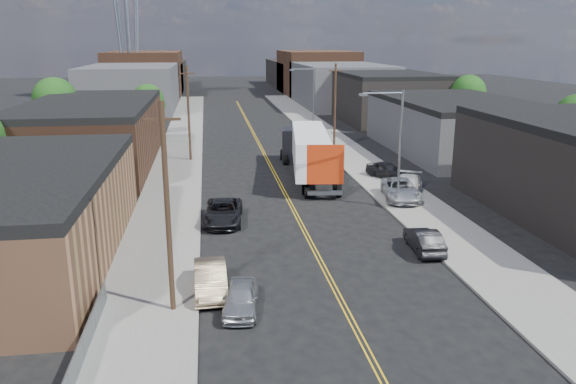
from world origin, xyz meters
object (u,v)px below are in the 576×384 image
object	(u,v)px
car_left_c	(223,212)
car_right_lot_c	(387,170)
car_right_oncoming	(424,240)
car_right_lot_a	(401,189)
semi_truck	(307,149)
car_left_b	(210,279)
car_right_lot_b	(407,186)
car_left_a	(241,298)
car_ahead_truck	(306,157)

from	to	relation	value
car_left_c	car_right_lot_c	xyz separation A→B (m)	(15.46, 10.75, 0.10)
car_left_c	car_right_oncoming	size ratio (longest dim) A/B	1.30
car_right_lot_a	car_right_lot_c	distance (m)	7.22
car_right_lot_a	car_right_oncoming	bearing A→B (deg)	-91.72
semi_truck	car_right_lot_a	xyz separation A→B (m)	(6.01, -9.56, -1.65)
semi_truck	car_right_oncoming	world-z (taller)	semi_truck
car_left_b	car_right_lot_b	size ratio (longest dim) A/B	0.84
car_left_a	car_left_b	distance (m)	2.63
car_ahead_truck	car_right_lot_c	bearing A→B (deg)	-44.79
car_left_a	car_right_lot_b	bearing A→B (deg)	58.35
car_left_b	car_right_lot_b	xyz separation A→B (m)	(16.12, 15.92, 0.18)
car_right_oncoming	car_right_lot_c	world-z (taller)	car_right_lot_c
semi_truck	car_right_lot_c	bearing A→B (deg)	-11.27
car_right_oncoming	car_right_lot_b	xyz separation A→B (m)	(3.12, 11.84, 0.23)
car_left_c	car_left_b	bearing A→B (deg)	-89.67
car_left_b	car_right_lot_a	xyz separation A→B (m)	(15.31, 15.03, 0.19)
car_left_a	car_right_lot_b	world-z (taller)	car_right_lot_b
car_left_c	car_right_lot_b	world-z (taller)	car_right_lot_b
car_left_b	car_right_lot_c	size ratio (longest dim) A/B	1.07
car_right_lot_c	car_left_c	bearing A→B (deg)	-174.53
car_left_a	car_left_b	xyz separation A→B (m)	(-1.40, 2.22, 0.08)
semi_truck	car_left_b	xyz separation A→B (m)	(-9.30, -24.59, -1.84)
car_left_b	car_ahead_truck	xyz separation A→B (m)	(10.21, 30.16, -0.05)
car_left_a	car_right_lot_a	bearing A→B (deg)	58.54
car_right_oncoming	car_left_c	bearing A→B (deg)	-27.01
car_right_oncoming	car_right_lot_a	size ratio (longest dim) A/B	0.76
car_right_lot_a	car_right_lot_c	world-z (taller)	car_right_lot_a
car_left_c	car_right_lot_a	xyz separation A→B (m)	(14.32, 3.62, 0.16)
car_left_b	car_right_oncoming	bearing A→B (deg)	15.79
car_left_a	car_right_lot_a	size ratio (longest dim) A/B	0.69
car_right_oncoming	car_right_lot_b	world-z (taller)	car_right_lot_b
car_right_lot_c	car_right_oncoming	bearing A→B (deg)	-130.14
car_ahead_truck	car_right_lot_b	bearing A→B (deg)	-60.21
car_left_b	car_right_lot_c	world-z (taller)	car_right_lot_c
car_ahead_truck	car_right_lot_a	bearing A→B (deg)	-64.14
car_left_c	car_ahead_truck	bearing A→B (deg)	69.11
car_ahead_truck	semi_truck	bearing A→B (deg)	-92.01
semi_truck	car_left_c	world-z (taller)	semi_truck
car_right_oncoming	car_right_lot_c	bearing A→B (deg)	-96.39
car_right_lot_b	car_right_oncoming	bearing A→B (deg)	-78.25
car_left_b	car_ahead_truck	bearing A→B (deg)	69.70
car_right_lot_b	car_right_lot_a	bearing A→B (deg)	-105.99
car_right_lot_b	car_ahead_truck	bearing A→B (deg)	139.07
car_left_b	car_right_lot_a	size ratio (longest dim) A/B	0.80
car_left_a	semi_truck	bearing A→B (deg)	81.00
car_left_b	car_right_lot_b	bearing A→B (deg)	43.03
car_right_lot_a	car_right_lot_c	xyz separation A→B (m)	(1.14, 7.13, -0.07)
semi_truck	car_right_oncoming	bearing A→B (deg)	-72.29
semi_truck	car_left_b	distance (m)	26.35
car_right_oncoming	car_ahead_truck	size ratio (longest dim) A/B	0.85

